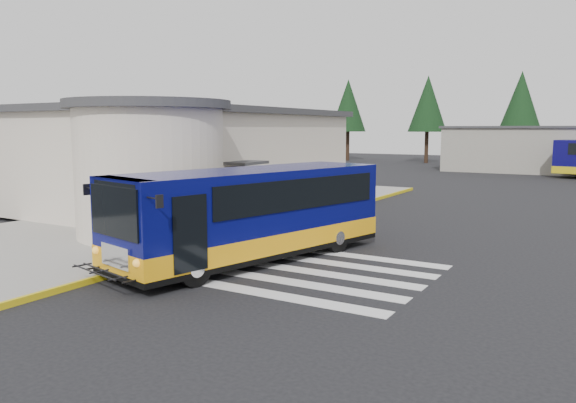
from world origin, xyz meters
The scene contains 9 objects.
ground centered at (0.00, 0.00, 0.00)m, with size 140.00×140.00×0.00m, color black.
sidewalk centered at (-9.00, 4.00, 0.07)m, with size 10.00×34.00×0.15m, color gray.
curb_strip centered at (-4.05, 4.00, 0.08)m, with size 0.12×34.00×0.16m, color gold.
station_building centered at (-10.84, 6.91, 2.57)m, with size 12.70×18.70×4.80m.
crosswalk centered at (-0.50, -0.80, 0.01)m, with size 8.00×5.35×0.01m.
transit_bus centered at (-1.95, -0.45, 1.32)m, with size 5.11×10.06×2.76m.
pedestrian_a centered at (-4.50, -2.57, 0.98)m, with size 0.60×0.40×1.65m, color black.
pedestrian_b centered at (-7.74, -1.03, 0.99)m, with size 0.82×0.64×1.68m, color black.
bollard centered at (-4.20, -3.09, 0.72)m, with size 0.09×0.09×1.13m, color black.
Camera 1 is at (7.51, -14.25, 3.97)m, focal length 35.00 mm.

